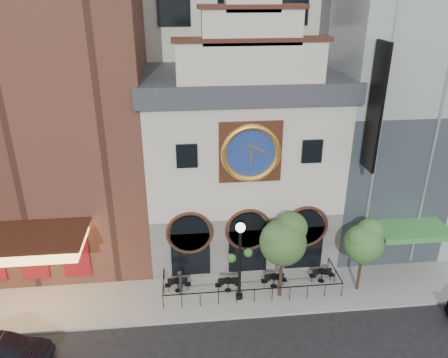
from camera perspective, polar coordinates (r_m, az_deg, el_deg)
name	(u,v)px	position (r m, az deg, el deg)	size (l,w,h in m)	color
ground	(258,318)	(25.95, 4.42, -17.64)	(120.00, 120.00, 0.00)	black
sidewalk	(251,289)	(27.79, 3.50, -14.13)	(44.00, 5.00, 0.15)	gray
clock_building	(240,158)	(29.10, 2.15, 2.78)	(12.60, 8.78, 18.65)	#605E5B
theater_building	(32,65)	(30.72, -23.81, 13.42)	(14.00, 15.60, 25.00)	brown
retail_building	(419,94)	(34.31, 24.08, 10.06)	(14.00, 14.40, 20.00)	gray
cafe_railing	(251,282)	(27.46, 3.53, -13.27)	(10.60, 2.60, 0.90)	black
bistro_0	(178,285)	(27.34, -6.06, -13.54)	(1.58, 0.68, 0.90)	black
bistro_1	(228,284)	(27.20, 0.54, -13.60)	(1.58, 0.68, 0.90)	black
bistro_2	(274,280)	(27.69, 6.54, -13.01)	(1.58, 0.68, 0.90)	black
bistro_3	(322,275)	(28.61, 12.64, -12.14)	(1.58, 0.68, 0.90)	black
car_left	(2,354)	(25.38, -27.01, -19.65)	(1.60, 4.58, 1.51)	black
pedestrian	(181,282)	(27.00, -5.67, -13.23)	(0.57, 0.37, 1.55)	black
lamppost	(240,253)	(25.08, 2.10, -9.66)	(1.54, 0.98, 5.12)	black
tree_left	(284,239)	(25.14, 7.82, -7.72)	(2.79, 2.69, 5.37)	#382619
tree_right	(365,241)	(26.98, 17.88, -7.68)	(2.42, 2.33, 4.66)	#382619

